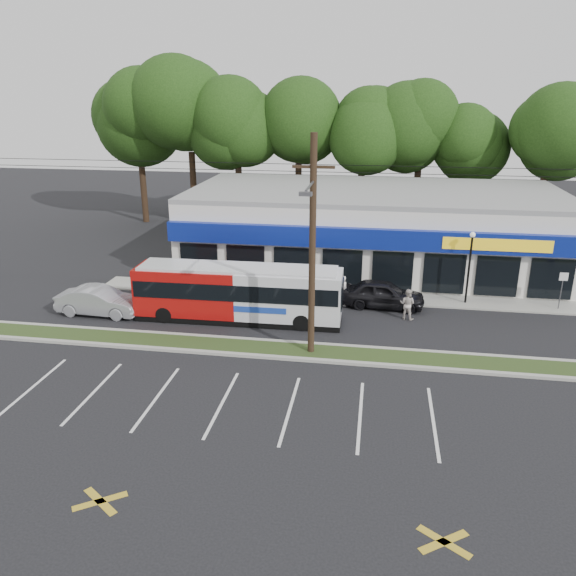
% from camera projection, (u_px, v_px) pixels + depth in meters
% --- Properties ---
extents(ground, '(120.00, 120.00, 0.00)m').
position_uv_depth(ground, '(243.00, 358.00, 25.78)').
color(ground, black).
rests_on(ground, ground).
extents(grass_strip, '(40.00, 1.60, 0.12)m').
position_uv_depth(grass_strip, '(248.00, 347.00, 26.69)').
color(grass_strip, '#283E19').
rests_on(grass_strip, ground).
extents(curb_south, '(40.00, 0.25, 0.14)m').
position_uv_depth(curb_south, '(244.00, 355.00, 25.90)').
color(curb_south, '#9E9E93').
rests_on(curb_south, ground).
extents(curb_north, '(40.00, 0.25, 0.14)m').
position_uv_depth(curb_north, '(252.00, 340.00, 27.48)').
color(curb_north, '#9E9E93').
rests_on(curb_north, ground).
extents(sidewalk, '(32.00, 2.20, 0.10)m').
position_uv_depth(sidewalk, '(360.00, 296.00, 33.39)').
color(sidewalk, '#9E9E93').
rests_on(sidewalk, ground).
extents(strip_mall, '(25.00, 12.55, 5.30)m').
position_uv_depth(strip_mall, '(373.00, 227.00, 38.89)').
color(strip_mall, silver).
rests_on(strip_mall, ground).
extents(utility_pole, '(50.00, 2.77, 10.00)m').
position_uv_depth(utility_pole, '(308.00, 241.00, 24.42)').
color(utility_pole, black).
rests_on(utility_pole, ground).
extents(lamp_post, '(0.30, 0.30, 4.25)m').
position_uv_depth(lamp_post, '(470.00, 260.00, 31.43)').
color(lamp_post, black).
rests_on(lamp_post, ground).
extents(sign_post, '(0.45, 0.10, 2.23)m').
position_uv_depth(sign_post, '(562.00, 284.00, 30.84)').
color(sign_post, '#59595E').
rests_on(sign_post, ground).
extents(tree_line, '(46.76, 6.76, 11.83)m').
position_uv_depth(tree_line, '(361.00, 131.00, 46.60)').
color(tree_line, black).
rests_on(tree_line, ground).
extents(metrobus, '(11.00, 2.52, 2.95)m').
position_uv_depth(metrobus, '(239.00, 292.00, 29.65)').
color(metrobus, '#A20E0C').
rests_on(metrobus, ground).
extents(car_dark, '(4.71, 2.15, 1.57)m').
position_uv_depth(car_dark, '(383.00, 294.00, 31.63)').
color(car_dark, black).
rests_on(car_dark, ground).
extents(car_silver, '(4.70, 1.79, 1.53)m').
position_uv_depth(car_silver, '(99.00, 301.00, 30.59)').
color(car_silver, '#96979D').
rests_on(car_silver, ground).
extents(pedestrian_a, '(0.81, 0.78, 1.87)m').
position_uv_depth(pedestrian_a, '(342.00, 292.00, 31.54)').
color(pedestrian_a, silver).
rests_on(pedestrian_a, ground).
extents(pedestrian_b, '(1.00, 0.89, 1.69)m').
position_uv_depth(pedestrian_b, '(407.00, 304.00, 29.95)').
color(pedestrian_b, beige).
rests_on(pedestrian_b, ground).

